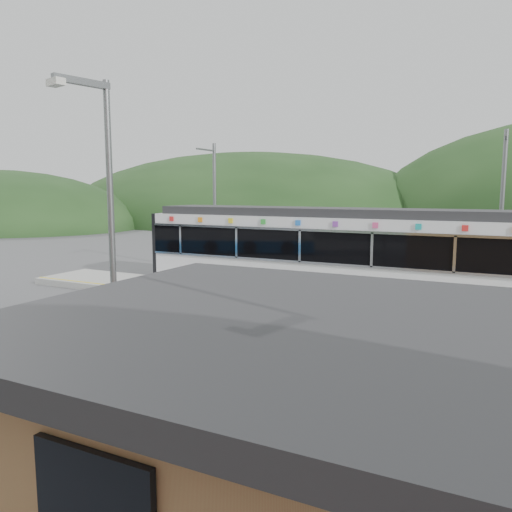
% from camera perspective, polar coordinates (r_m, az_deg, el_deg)
% --- Properties ---
extents(ground, '(120.00, 120.00, 0.00)m').
position_cam_1_polar(ground, '(16.96, 0.46, -7.93)').
color(ground, '#4C4C4F').
rests_on(ground, ground).
extents(hills, '(146.00, 149.00, 26.00)m').
position_cam_1_polar(hills, '(20.48, 23.25, -5.84)').
color(hills, '#1E3D19').
rests_on(hills, ground).
extents(platform, '(26.00, 3.20, 0.30)m').
position_cam_1_polar(platform, '(19.85, 4.70, -5.21)').
color(platform, '#9E9E99').
rests_on(platform, ground).
extents(yellow_line, '(26.00, 0.10, 0.01)m').
position_cam_1_polar(yellow_line, '(18.65, 3.20, -5.55)').
color(yellow_line, yellow).
rests_on(yellow_line, platform).
extents(train, '(20.44, 3.01, 3.74)m').
position_cam_1_polar(train, '(21.42, 12.79, 0.77)').
color(train, black).
rests_on(train, ground).
extents(catenary_mast_west, '(0.18, 1.80, 7.00)m').
position_cam_1_polar(catenary_mast_west, '(27.25, -4.78, 5.69)').
color(catenary_mast_west, slate).
rests_on(catenary_mast_west, ground).
extents(catenary_mast_east, '(0.18, 1.80, 7.00)m').
position_cam_1_polar(catenary_mast_east, '(23.23, 26.24, 4.62)').
color(catenary_mast_east, slate).
rests_on(catenary_mast_east, ground).
extents(station_shelter, '(9.20, 6.20, 3.00)m').
position_cam_1_polar(station_shelter, '(6.51, 13.55, -19.91)').
color(station_shelter, '#976442').
rests_on(station_shelter, ground).
extents(lamp_post, '(0.38, 1.17, 6.54)m').
position_cam_1_polar(lamp_post, '(9.84, -16.71, 3.50)').
color(lamp_post, slate).
rests_on(lamp_post, ground).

